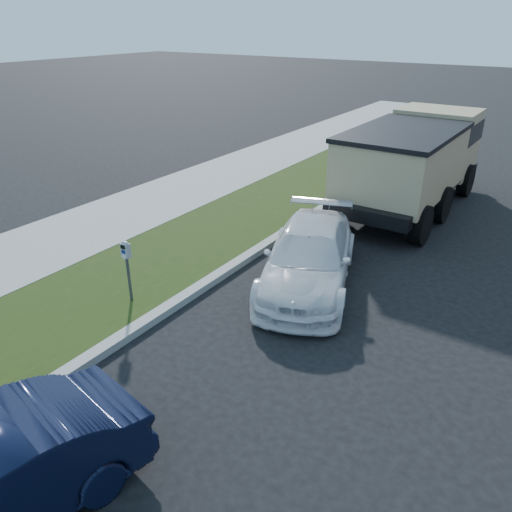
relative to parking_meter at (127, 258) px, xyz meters
The scene contains 5 objects.
ground 3.54m from the parking_meter, ahead, with size 120.00×120.00×0.00m, color black.
streetside 3.49m from the parking_meter, 131.51° to the left, with size 6.12×50.00×0.15m.
parking_meter is the anchor object (origin of this frame).
white_wagon 3.75m from the parking_meter, 48.58° to the left, with size 1.75×4.30×1.25m, color white.
dump_truck 9.20m from the parking_meter, 72.98° to the left, with size 2.72×6.62×2.58m.
Camera 1 is at (3.38, -6.24, 5.17)m, focal length 35.00 mm.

